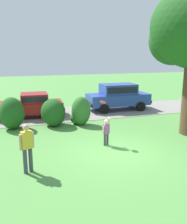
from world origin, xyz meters
The scene contains 10 objects.
ground_plane centered at (0.00, 0.00, 0.00)m, with size 80.00×80.00×0.00m, color #518E42.
driveway_strip centered at (0.00, 7.38, 0.01)m, with size 28.00×4.40×0.02m, color gray.
shrub_near_tree centered at (-4.09, 4.96, 0.88)m, with size 1.33×1.43×1.76m.
shrub_centre_left centered at (-1.84, 4.88, 0.71)m, with size 1.39×1.60×1.56m.
shrub_centre centered at (-0.33, 4.59, 0.74)m, with size 1.15×1.20×1.66m.
parked_sedan centered at (-2.87, 7.36, 0.85)m, with size 4.50×2.30×1.56m.
parked_suv centered at (3.39, 7.54, 1.08)m, with size 4.73×2.16×1.92m.
child_thrower centered at (-0.15, 0.93, 0.72)m, with size 0.42×0.32×1.29m.
frisbee centered at (-0.20, 1.26, 1.92)m, with size 0.31×0.26×0.25m.
adult_onlooker centered at (-3.68, -0.67, 0.98)m, with size 0.51×0.33×1.74m.
Camera 1 is at (-4.08, -8.90, 4.01)m, focal length 39.70 mm.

